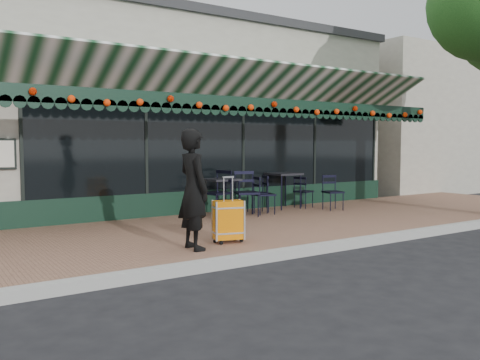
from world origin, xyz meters
TOP-DOWN VIEW (x-y plane):
  - ground at (0.00, 0.00)m, footprint 80.00×80.00m
  - sidewalk at (0.00, 2.00)m, footprint 18.00×4.00m
  - curb at (0.00, -0.08)m, footprint 18.00×0.16m
  - restaurant_building at (0.00, 7.84)m, footprint 12.00×9.60m
  - neighbor_building_right at (13.00, 8.00)m, footprint 12.00×8.00m
  - woman at (-1.69, 0.62)m, footprint 0.43×0.65m
  - suitcase at (-1.01, 0.76)m, footprint 0.49×0.35m
  - cafe_table_a at (2.31, 3.59)m, footprint 0.68×0.68m
  - cafe_table_b at (0.46, 3.38)m, footprint 0.64×0.64m
  - chair_a_left at (1.33, 3.28)m, footprint 0.53×0.53m
  - chair_a_right at (2.77, 3.40)m, footprint 0.48×0.48m
  - chair_a_front at (3.06, 2.71)m, footprint 0.49×0.49m
  - chair_b_left at (0.20, 3.16)m, footprint 0.60×0.60m
  - chair_b_right at (1.34, 3.04)m, footprint 0.50×0.50m
  - chair_b_front at (0.84, 3.00)m, footprint 0.61×0.61m

SIDE VIEW (x-z plane):
  - ground at x=0.00m, z-range 0.00..0.00m
  - sidewalk at x=0.00m, z-range 0.00..0.15m
  - curb at x=0.00m, z-range 0.00..0.15m
  - suitcase at x=-1.01m, z-range -0.02..1.00m
  - chair_a_right at x=2.77m, z-range 0.15..0.91m
  - chair_a_front at x=3.06m, z-range 0.15..0.97m
  - chair_b_right at x=1.34m, z-range 0.15..0.98m
  - chair_a_left at x=1.33m, z-range 0.15..0.99m
  - chair_b_front at x=0.84m, z-range 0.15..1.12m
  - chair_b_left at x=0.20m, z-range 0.15..1.15m
  - cafe_table_b at x=0.46m, z-range 0.46..1.25m
  - cafe_table_a at x=2.31m, z-range 0.48..1.32m
  - woman at x=-1.69m, z-range 0.15..1.90m
  - restaurant_building at x=0.00m, z-range 0.02..4.52m
  - neighbor_building_right at x=13.00m, z-range 0.00..4.80m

